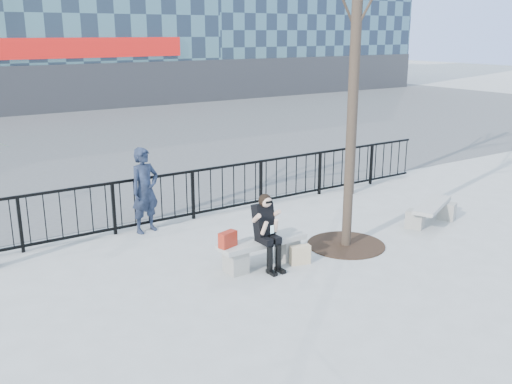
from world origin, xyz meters
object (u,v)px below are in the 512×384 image
bench_main (262,249)px  standing_man (145,190)px  bench_second (432,211)px  seated_woman (267,232)px

bench_main → standing_man: standing_man is taller
bench_second → seated_woman: 4.35m
seated_woman → standing_man: bearing=108.5°
seated_woman → bench_main: bearing=90.0°
bench_second → standing_man: 6.10m
bench_main → seated_woman: (0.00, -0.16, 0.37)m
bench_main → seated_woman: seated_woman is taller
bench_main → bench_second: 4.33m
bench_main → standing_man: 3.03m
seated_woman → standing_man: 3.13m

